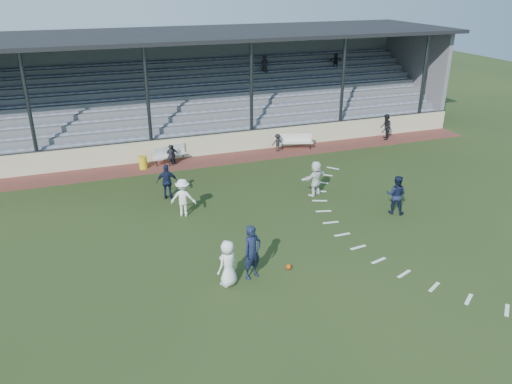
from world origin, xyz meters
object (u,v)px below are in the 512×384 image
bench_left (169,153)px  player_navy_lead (252,252)px  football (289,267)px  official (386,127)px  bench_right (296,140)px  trash_bin (143,162)px  player_white_lead (228,263)px

bench_left → player_navy_lead: (0.51, -12.60, 0.40)m
football → official: size_ratio=0.12×
player_navy_lead → bench_right: bearing=38.6°
trash_bin → football: 12.59m
bench_left → trash_bin: (-1.55, -0.49, -0.21)m
player_navy_lead → official: (13.37, 12.27, -0.14)m
bench_right → football: bearing=-97.1°
bench_left → football: bench_left is taller
trash_bin → official: (15.44, 0.16, 0.47)m
player_white_lead → official: 18.96m
bench_left → bench_right: (7.67, -0.16, 0.00)m
trash_bin → football: bearing=-74.0°
bench_right → trash_bin: size_ratio=2.88×
bench_right → player_white_lead: size_ratio=1.22×
trash_bin → bench_left: bearing=17.4°
bench_left → player_navy_lead: size_ratio=1.02×
trash_bin → player_white_lead: (1.14, -12.28, 0.46)m
bench_left → official: (13.89, -0.33, 0.26)m
bench_right → player_navy_lead: (-7.16, -12.44, 0.40)m
football → official: (11.98, 12.26, 0.74)m
bench_left → player_white_lead: 12.78m
bench_right → football: size_ratio=10.05×
trash_bin → player_white_lead: bearing=-84.7°
bench_right → football: bench_right is taller
player_white_lead → bench_right: bearing=-153.0°
bench_right → official: (6.21, -0.17, 0.26)m
bench_left → player_navy_lead: bearing=-106.9°
bench_left → bench_right: same height
player_navy_lead → trash_bin: bearing=78.2°
trash_bin → player_navy_lead: bearing=-80.3°
trash_bin → player_navy_lead: (2.07, -12.12, 0.62)m
bench_right → player_white_lead: (-8.09, -12.61, 0.25)m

